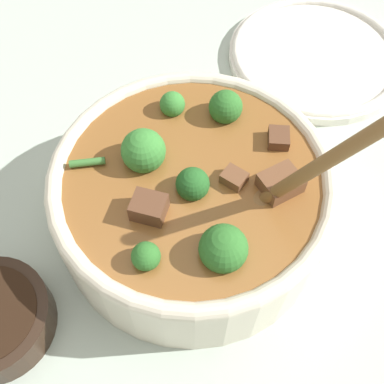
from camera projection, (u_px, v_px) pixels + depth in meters
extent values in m
plane|color=#ADBCAD|center=(192.00, 221.00, 0.51)|extent=(4.00, 4.00, 0.00)
cylinder|color=beige|center=(192.00, 201.00, 0.47)|extent=(0.27, 0.27, 0.08)
torus|color=beige|center=(192.00, 178.00, 0.44)|extent=(0.27, 0.27, 0.02)
cylinder|color=brown|center=(192.00, 192.00, 0.46)|extent=(0.24, 0.24, 0.05)
sphere|color=#387F33|center=(143.00, 151.00, 0.44)|extent=(0.04, 0.04, 0.04)
cylinder|color=#6B9956|center=(146.00, 170.00, 0.46)|extent=(0.01, 0.01, 0.02)
sphere|color=#235B23|center=(193.00, 184.00, 0.42)|extent=(0.03, 0.03, 0.03)
cylinder|color=#6B9956|center=(193.00, 197.00, 0.44)|extent=(0.01, 0.01, 0.01)
sphere|color=#2D6B28|center=(223.00, 249.00, 0.39)|extent=(0.04, 0.04, 0.04)
cylinder|color=#6B9956|center=(221.00, 264.00, 0.41)|extent=(0.01, 0.01, 0.02)
sphere|color=#2D6B28|center=(226.00, 107.00, 0.47)|extent=(0.03, 0.03, 0.03)
cylinder|color=#6B9956|center=(224.00, 123.00, 0.49)|extent=(0.01, 0.01, 0.01)
sphere|color=#2D6B28|center=(146.00, 256.00, 0.39)|extent=(0.02, 0.02, 0.02)
cylinder|color=#6B9956|center=(148.00, 265.00, 0.40)|extent=(0.01, 0.01, 0.01)
sphere|color=#387F33|center=(172.00, 104.00, 0.47)|extent=(0.03, 0.03, 0.03)
cylinder|color=#6B9956|center=(173.00, 117.00, 0.49)|extent=(0.01, 0.01, 0.01)
cube|color=brown|center=(234.00, 179.00, 0.43)|extent=(0.02, 0.02, 0.02)
cube|color=brown|center=(278.00, 140.00, 0.46)|extent=(0.03, 0.03, 0.02)
cube|color=brown|center=(280.00, 186.00, 0.43)|extent=(0.04, 0.04, 0.03)
cube|color=brown|center=(152.00, 211.00, 0.41)|extent=(0.04, 0.04, 0.02)
cylinder|color=#3D7533|center=(87.00, 162.00, 0.44)|extent=(0.03, 0.03, 0.01)
ellipsoid|color=brown|center=(263.00, 200.00, 0.43)|extent=(0.04, 0.03, 0.01)
cylinder|color=brown|center=(329.00, 160.00, 0.36)|extent=(0.05, 0.09, 0.16)
cylinder|color=silver|center=(316.00, 57.00, 0.63)|extent=(0.23, 0.23, 0.01)
torus|color=silver|center=(317.00, 53.00, 0.63)|extent=(0.22, 0.22, 0.01)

